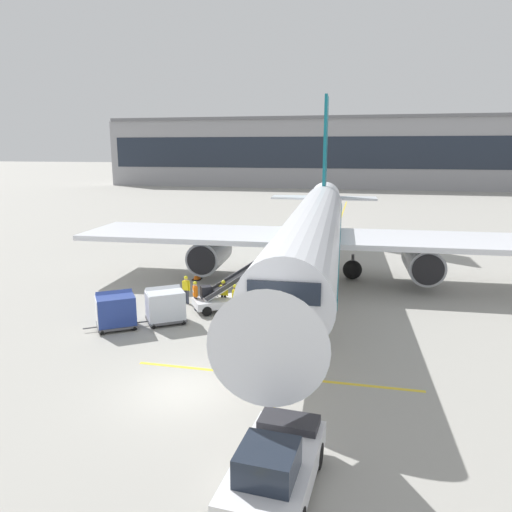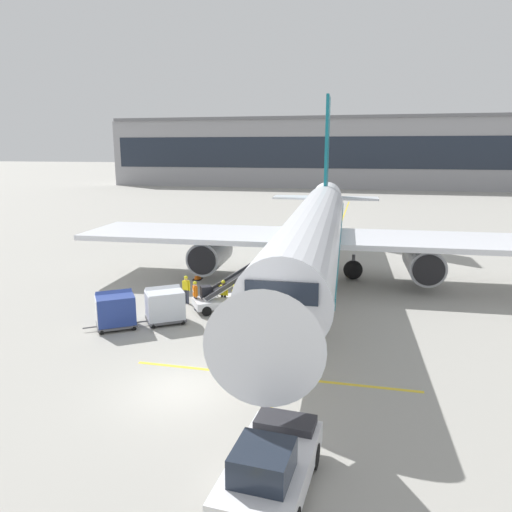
{
  "view_description": "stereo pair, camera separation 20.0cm",
  "coord_description": "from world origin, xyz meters",
  "px_view_note": "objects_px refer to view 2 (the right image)",
  "views": [
    {
      "loc": [
        6.66,
        -16.24,
        9.22
      ],
      "look_at": [
        0.54,
        11.36,
        2.94
      ],
      "focal_mm": 33.98,
      "sensor_mm": 36.0,
      "label": 1
    },
    {
      "loc": [
        6.85,
        -16.2,
        9.22
      ],
      "look_at": [
        0.54,
        11.36,
        2.94
      ],
      "focal_mm": 33.98,
      "sensor_mm": 36.0,
      "label": 2
    }
  ],
  "objects_px": {
    "baggage_cart_second": "(115,309)",
    "ground_crew_by_loader": "(235,297)",
    "parked_airplane": "(314,231)",
    "ground_crew_by_carts": "(195,293)",
    "ground_crew_wingwalker": "(186,288)",
    "ground_crew_marshaller": "(223,293)",
    "baggage_cart_lead": "(165,305)",
    "safety_cone_engine_keepout": "(197,276)",
    "safety_cone_wingtip": "(198,275)",
    "belt_loader": "(227,294)",
    "pushback_tug": "(270,466)"
  },
  "relations": [
    {
      "from": "belt_loader",
      "to": "safety_cone_wingtip",
      "type": "bearing_deg",
      "value": 123.44
    },
    {
      "from": "baggage_cart_lead",
      "to": "ground_crew_by_loader",
      "type": "height_order",
      "value": "baggage_cart_lead"
    },
    {
      "from": "belt_loader",
      "to": "safety_cone_engine_keepout",
      "type": "bearing_deg",
      "value": 124.38
    },
    {
      "from": "pushback_tug",
      "to": "ground_crew_wingwalker",
      "type": "xyz_separation_m",
      "value": [
        -8.21,
        15.21,
        0.17
      ]
    },
    {
      "from": "ground_crew_by_carts",
      "to": "baggage_cart_lead",
      "type": "bearing_deg",
      "value": -111.4
    },
    {
      "from": "ground_crew_by_loader",
      "to": "ground_crew_by_carts",
      "type": "distance_m",
      "value": 2.43
    },
    {
      "from": "parked_airplane",
      "to": "ground_crew_by_loader",
      "type": "relative_size",
      "value": 24.63
    },
    {
      "from": "safety_cone_engine_keepout",
      "to": "safety_cone_wingtip",
      "type": "bearing_deg",
      "value": 84.08
    },
    {
      "from": "baggage_cart_lead",
      "to": "safety_cone_wingtip",
      "type": "height_order",
      "value": "baggage_cart_lead"
    },
    {
      "from": "ground_crew_by_loader",
      "to": "ground_crew_marshaller",
      "type": "distance_m",
      "value": 1.12
    },
    {
      "from": "parked_airplane",
      "to": "belt_loader",
      "type": "height_order",
      "value": "parked_airplane"
    },
    {
      "from": "baggage_cart_lead",
      "to": "baggage_cart_second",
      "type": "distance_m",
      "value": 2.57
    },
    {
      "from": "belt_loader",
      "to": "baggage_cart_lead",
      "type": "distance_m",
      "value": 3.91
    },
    {
      "from": "safety_cone_engine_keepout",
      "to": "baggage_cart_second",
      "type": "bearing_deg",
      "value": -95.17
    },
    {
      "from": "ground_crew_marshaller",
      "to": "ground_crew_wingwalker",
      "type": "xyz_separation_m",
      "value": [
        -2.49,
        0.49,
        0.0
      ]
    },
    {
      "from": "ground_crew_by_carts",
      "to": "safety_cone_wingtip",
      "type": "distance_m",
      "value": 6.89
    },
    {
      "from": "belt_loader",
      "to": "ground_crew_by_loader",
      "type": "bearing_deg",
      "value": -46.03
    },
    {
      "from": "baggage_cart_lead",
      "to": "ground_crew_by_loader",
      "type": "xyz_separation_m",
      "value": [
        3.33,
        2.18,
        -0.0
      ]
    },
    {
      "from": "ground_crew_by_carts",
      "to": "ground_crew_wingwalker",
      "type": "xyz_separation_m",
      "value": [
        -0.95,
        1.04,
        0.0
      ]
    },
    {
      "from": "pushback_tug",
      "to": "ground_crew_wingwalker",
      "type": "height_order",
      "value": "pushback_tug"
    },
    {
      "from": "ground_crew_wingwalker",
      "to": "ground_crew_by_carts",
      "type": "bearing_deg",
      "value": -47.67
    },
    {
      "from": "parked_airplane",
      "to": "ground_crew_by_loader",
      "type": "height_order",
      "value": "parked_airplane"
    },
    {
      "from": "parked_airplane",
      "to": "ground_crew_wingwalker",
      "type": "height_order",
      "value": "parked_airplane"
    },
    {
      "from": "baggage_cart_second",
      "to": "parked_airplane",
      "type": "bearing_deg",
      "value": 52.22
    },
    {
      "from": "baggage_cart_second",
      "to": "pushback_tug",
      "type": "relative_size",
      "value": 0.59
    },
    {
      "from": "ground_crew_by_carts",
      "to": "safety_cone_engine_keepout",
      "type": "bearing_deg",
      "value": 109.06
    },
    {
      "from": "belt_loader",
      "to": "baggage_cart_second",
      "type": "height_order",
      "value": "belt_loader"
    },
    {
      "from": "parked_airplane",
      "to": "baggage_cart_lead",
      "type": "distance_m",
      "value": 12.68
    },
    {
      "from": "ground_crew_wingwalker",
      "to": "safety_cone_wingtip",
      "type": "xyz_separation_m",
      "value": [
        -1.22,
        5.46,
        -0.68
      ]
    },
    {
      "from": "baggage_cart_second",
      "to": "ground_crew_marshaller",
      "type": "distance_m",
      "value": 6.25
    },
    {
      "from": "ground_crew_by_carts",
      "to": "ground_crew_marshaller",
      "type": "relative_size",
      "value": 1.0
    },
    {
      "from": "parked_airplane",
      "to": "ground_crew_by_loader",
      "type": "xyz_separation_m",
      "value": [
        -3.54,
        -8.16,
        -2.6
      ]
    },
    {
      "from": "ground_crew_marshaller",
      "to": "parked_airplane",
      "type": "bearing_deg",
      "value": 59.4
    },
    {
      "from": "baggage_cart_lead",
      "to": "baggage_cart_second",
      "type": "xyz_separation_m",
      "value": [
        -2.19,
        -1.35,
        0.0
      ]
    },
    {
      "from": "ground_crew_marshaller",
      "to": "safety_cone_wingtip",
      "type": "height_order",
      "value": "ground_crew_marshaller"
    },
    {
      "from": "baggage_cart_lead",
      "to": "safety_cone_engine_keepout",
      "type": "relative_size",
      "value": 4.39
    },
    {
      "from": "parked_airplane",
      "to": "pushback_tug",
      "type": "height_order",
      "value": "parked_airplane"
    },
    {
      "from": "ground_crew_wingwalker",
      "to": "baggage_cart_second",
      "type": "bearing_deg",
      "value": -114.47
    },
    {
      "from": "belt_loader",
      "to": "ground_crew_by_carts",
      "type": "bearing_deg",
      "value": -161.79
    },
    {
      "from": "ground_crew_by_loader",
      "to": "safety_cone_engine_keepout",
      "type": "xyz_separation_m",
      "value": [
        -4.61,
        6.45,
        -0.7
      ]
    },
    {
      "from": "ground_crew_by_loader",
      "to": "baggage_cart_lead",
      "type": "bearing_deg",
      "value": -146.82
    },
    {
      "from": "belt_loader",
      "to": "ground_crew_wingwalker",
      "type": "relative_size",
      "value": 2.87
    },
    {
      "from": "baggage_cart_second",
      "to": "ground_crew_by_loader",
      "type": "height_order",
      "value": "baggage_cart_second"
    },
    {
      "from": "belt_loader",
      "to": "baggage_cart_second",
      "type": "bearing_deg",
      "value": -138.86
    },
    {
      "from": "ground_crew_by_loader",
      "to": "safety_cone_engine_keepout",
      "type": "relative_size",
      "value": 2.83
    },
    {
      "from": "ground_crew_by_carts",
      "to": "safety_cone_engine_keepout",
      "type": "xyz_separation_m",
      "value": [
        -2.19,
        6.33,
        -0.7
      ]
    },
    {
      "from": "baggage_cart_lead",
      "to": "pushback_tug",
      "type": "bearing_deg",
      "value": -55.47
    },
    {
      "from": "baggage_cart_second",
      "to": "pushback_tug",
      "type": "distance_m",
      "value": 14.76
    },
    {
      "from": "baggage_cart_lead",
      "to": "ground_crew_by_loader",
      "type": "relative_size",
      "value": 1.55
    },
    {
      "from": "ground_crew_wingwalker",
      "to": "safety_cone_engine_keepout",
      "type": "xyz_separation_m",
      "value": [
        -1.23,
        5.28,
        -0.7
      ]
    }
  ]
}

